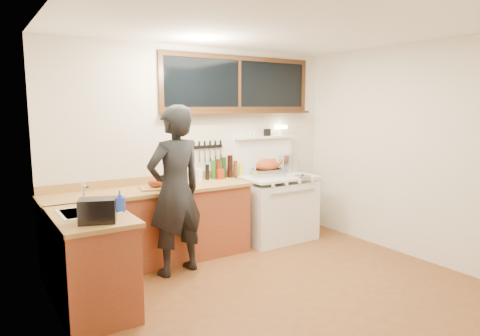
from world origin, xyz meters
TOP-DOWN VIEW (x-y plane):
  - ground_plane at (0.00, 0.00)m, footprint 4.00×3.50m
  - room_shell at (0.00, 0.00)m, footprint 4.10×3.60m
  - counter_back at (-0.80, 1.45)m, footprint 2.44×0.64m
  - counter_left at (-1.70, 0.62)m, footprint 0.64×1.09m
  - sink_unit at (-1.68, 0.70)m, footprint 0.50×0.45m
  - vintage_stove at (1.00, 1.41)m, footprint 1.02×0.74m
  - back_window at (0.60, 1.72)m, footprint 2.32×0.13m
  - left_doorway at (-1.99, -0.55)m, footprint 0.02×1.04m
  - knife_strip at (0.10, 1.73)m, footprint 0.46×0.03m
  - man at (-0.69, 1.02)m, footprint 0.75×0.57m
  - soap_bottle at (-1.43, 0.57)m, footprint 0.12×0.12m
  - toaster at (-1.70, 0.30)m, footprint 0.34×0.29m
  - cutting_board at (-0.74, 1.40)m, footprint 0.43×0.36m
  - roast_turkey at (0.88, 1.44)m, footprint 0.46×0.38m
  - stockpot at (1.35, 1.55)m, footprint 0.35×0.35m
  - saucepan at (1.16, 1.54)m, footprint 0.16×0.27m
  - pot_lid at (1.22, 1.11)m, footprint 0.23×0.23m
  - coffee_tin at (0.21, 1.59)m, footprint 0.09×0.07m
  - pitcher at (-0.11, 1.56)m, footprint 0.10×0.10m
  - bottle_cluster at (0.30, 1.63)m, footprint 0.58×0.07m

SIDE VIEW (x-z plane):
  - ground_plane at x=0.00m, z-range -0.02..0.00m
  - counter_left at x=-1.70m, z-range 0.00..0.90m
  - counter_back at x=-0.80m, z-range -0.05..0.95m
  - vintage_stove at x=1.00m, z-range -0.32..1.26m
  - sink_unit at x=-1.68m, z-range 0.66..1.03m
  - pot_lid at x=1.22m, z-range 0.89..0.93m
  - man at x=-0.69m, z-range 0.00..1.87m
  - cutting_board at x=-0.74m, z-range 0.89..1.02m
  - saucepan at x=1.16m, z-range 0.90..1.01m
  - coffee_tin at x=0.21m, z-range 0.90..1.03m
  - pitcher at x=-0.11m, z-range 0.90..1.07m
  - soap_bottle at x=-1.43m, z-range 0.90..1.10m
  - toaster at x=-1.70m, z-range 0.90..1.10m
  - roast_turkey at x=0.88m, z-range 0.88..1.12m
  - bottle_cluster at x=0.30m, z-range 0.88..1.18m
  - stockpot at x=1.35m, z-range 0.90..1.16m
  - left_doorway at x=-1.99m, z-range 0.00..2.17m
  - knife_strip at x=0.10m, z-range 1.17..1.45m
  - room_shell at x=0.00m, z-range 0.32..2.97m
  - back_window at x=0.60m, z-range 1.68..2.45m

